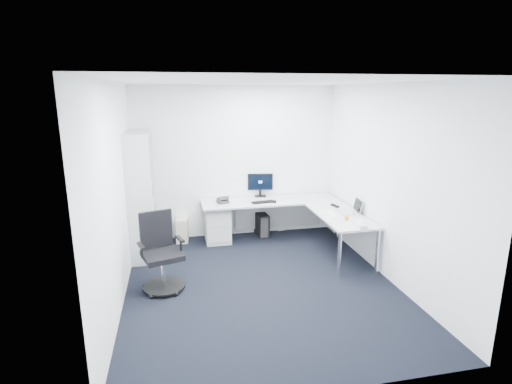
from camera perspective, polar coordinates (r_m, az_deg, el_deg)
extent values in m
plane|color=black|center=(5.63, 0.70, -13.09)|extent=(4.20, 4.20, 0.00)
plane|color=white|center=(5.01, 0.80, 15.54)|extent=(4.20, 4.20, 0.00)
cube|color=white|center=(7.18, -2.89, 4.26)|extent=(3.60, 0.02, 2.70)
cube|color=white|center=(3.24, 8.91, -8.29)|extent=(3.60, 0.02, 2.70)
cube|color=white|center=(5.09, -19.44, -0.63)|extent=(0.02, 4.20, 2.70)
cube|color=white|center=(5.81, 18.35, 1.21)|extent=(0.02, 4.20, 2.70)
cube|color=#B6B8B8|center=(7.09, -5.53, -4.41)|extent=(0.43, 0.54, 0.66)
cube|color=black|center=(7.38, 0.79, -4.61)|extent=(0.22, 0.44, 0.42)
cube|color=beige|center=(7.26, -10.45, -5.16)|extent=(0.24, 0.46, 0.42)
cube|color=silver|center=(7.74, 4.29, -5.21)|extent=(0.36, 0.12, 0.04)
cube|color=black|center=(6.93, 1.03, -1.44)|extent=(0.41, 0.19, 0.02)
cube|color=black|center=(6.95, 2.67, -1.37)|extent=(0.08, 0.11, 0.03)
cube|color=silver|center=(6.37, 10.77, -3.13)|extent=(0.14, 0.40, 0.01)
sphere|color=orange|center=(6.16, 12.79, -3.54)|extent=(0.07, 0.07, 0.07)
cube|color=silver|center=(5.81, 14.72, -4.75)|extent=(0.11, 0.22, 0.07)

